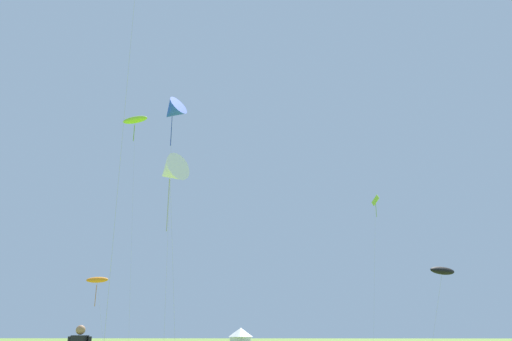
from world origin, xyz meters
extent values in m
cone|color=white|center=(-6.88, 31.55, 13.91)|extent=(3.39, 3.37, 2.74)
cylinder|color=#A4A4A4|center=(-6.88, 31.55, 11.17)|extent=(0.07, 0.07, 4.24)
cylinder|color=#B2B2B7|center=(-6.16, 30.91, 6.96)|extent=(1.47, 1.31, 13.92)
cylinder|color=#B2B2B7|center=(-6.04, 17.44, 16.69)|extent=(0.51, 1.05, 33.39)
cube|color=#99DB2D|center=(14.01, 56.41, 17.86)|extent=(0.75, 1.63, 1.63)
cylinder|color=olive|center=(14.01, 56.41, 16.55)|extent=(0.05, 0.05, 1.73)
cylinder|color=#B2B2B7|center=(13.17, 56.09, 8.93)|extent=(1.70, 0.65, 17.86)
ellipsoid|color=#99DB2D|center=(-17.22, 53.17, 28.46)|extent=(4.08, 2.68, 1.19)
cylinder|color=olive|center=(-17.22, 53.17, 26.60)|extent=(0.09, 0.09, 2.27)
cylinder|color=#B2B2B7|center=(-16.39, 52.90, 14.23)|extent=(1.68, 0.55, 28.46)
cone|color=blue|center=(-8.31, 37.01, 21.83)|extent=(3.30, 3.16, 2.71)
cylinder|color=#183599|center=(-8.31, 37.01, 19.78)|extent=(0.07, 0.07, 3.00)
cylinder|color=#B2B2B7|center=(-7.84, 35.98, 10.92)|extent=(0.95, 2.09, 21.84)
ellipsoid|color=orange|center=(-20.09, 52.99, 7.67)|extent=(3.07, 1.67, 0.84)
cylinder|color=#A75C11|center=(-20.09, 52.99, 5.86)|extent=(0.07, 0.07, 2.49)
cylinder|color=#B2B2B7|center=(-18.97, 52.04, 3.83)|extent=(2.25, 1.93, 7.67)
ellipsoid|color=black|center=(15.17, 36.50, 6.50)|extent=(2.86, 2.39, 0.95)
cylinder|color=#B2B2B7|center=(14.03, 35.45, 3.25)|extent=(2.29, 2.12, 6.51)
sphere|color=#9E7051|center=(-2.74, 6.63, 1.62)|extent=(0.22, 0.22, 0.22)
cube|color=white|center=(-4.73, 74.51, 0.58)|extent=(3.08, 3.08, 1.15)
cone|color=white|center=(-4.73, 74.51, 1.83)|extent=(3.85, 3.85, 1.35)
camera|label=1|loc=(2.07, -5.31, 1.52)|focal=34.46mm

